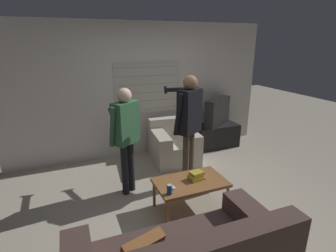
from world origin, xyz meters
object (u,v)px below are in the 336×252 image
Objects in this scene: tv at (217,112)px; soda_can at (169,189)px; book_stack at (196,176)px; armchair_beige at (173,144)px; coffee_table at (190,184)px; spare_remote at (172,187)px; person_left_standing at (125,129)px; person_right_standing at (189,118)px.

tv reaches higher than soda_can.
armchair_beige is at bearing 78.05° from book_stack.
soda_can reaches higher than coffee_table.
book_stack is 0.39m from spare_remote.
tv reaches higher than coffee_table.
person_left_standing is 6.99× the size of book_stack.
tv is at bearing 12.67° from person_right_standing.
person_left_standing is at bearing 141.63° from person_right_standing.
spare_remote is at bearing -168.45° from coffee_table.
person_left_standing is at bearing 102.85° from spare_remote.
armchair_beige is at bearing 74.99° from coffee_table.
person_left_standing is at bearing 131.98° from coffee_table.
person_right_standing is 0.88m from book_stack.
spare_remote is at bearing -98.21° from person_left_standing.
book_stack reaches higher than coffee_table.
book_stack is 1.68× the size of spare_remote.
tv is at bearing 46.09° from soda_can.
tv is 2.30m from book_stack.
tv is at bearing 51.20° from book_stack.
coffee_table is (-0.41, -1.55, 0.08)m from armchair_beige.
soda_can reaches higher than book_stack.
spare_remote is (-0.71, -1.61, 0.13)m from armchair_beige.
person_left_standing reaches higher than armchair_beige.
person_right_standing is at bearing 51.34° from soda_can.
person_right_standing reaches higher than coffee_table.
tv is 5.82× the size of spare_remote.
coffee_table is 7.46× the size of soda_can.
person_left_standing is 12.66× the size of soda_can.
person_left_standing is (-1.09, -0.80, 0.69)m from armchair_beige.
person_right_standing is 7.62× the size of book_stack.
tv is (1.10, 0.24, 0.47)m from armchair_beige.
person_right_standing is at bearing 85.84° from armchair_beige.
book_stack is (-0.32, -1.53, 0.17)m from armchair_beige.
book_stack is (0.09, 0.01, 0.09)m from coffee_table.
armchair_beige is 7.27× the size of spare_remote.
spare_remote is at bearing -169.07° from book_stack.
soda_can is at bearing -137.41° from spare_remote.
armchair_beige reaches higher than book_stack.
armchair_beige is 1.52m from person_left_standing.
soda_can is (0.30, -0.93, -0.51)m from person_left_standing.
armchair_beige is 4.32× the size of book_stack.
soda_can is (-1.89, -1.97, -0.29)m from tv.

